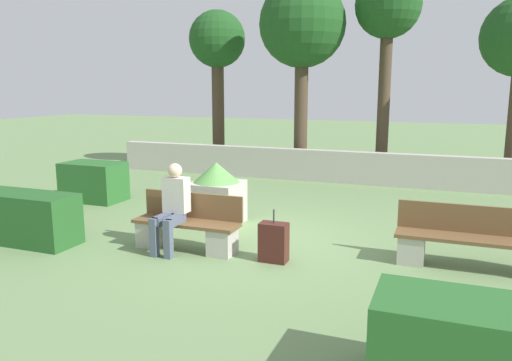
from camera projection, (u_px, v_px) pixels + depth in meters
ground_plane at (261, 241)px, 8.12m from camera, size 60.00×60.00×0.00m
perimeter_wall at (334, 167)px, 13.09m from camera, size 12.76×0.30×0.84m
bench_front at (187, 229)px, 7.68m from camera, size 1.68×0.48×0.85m
bench_left_side at (474, 245)px, 6.84m from camera, size 2.10×0.48×0.85m
person_seated_man at (172, 203)px, 7.53m from camera, size 0.38×0.63×1.34m
hedge_block_near_left at (24, 218)px, 8.01m from camera, size 1.83×0.68×0.81m
hedge_block_near_right at (474, 351)px, 3.98m from camera, size 1.59×0.81×0.80m
hedge_block_mid_left at (94, 182)px, 10.97m from camera, size 1.31×0.82×0.85m
planter_corner_left at (217, 194)px, 9.06m from camera, size 0.86×0.86×1.14m
suitcase at (274, 242)px, 7.14m from camera, size 0.40×0.24×0.77m
tree_leftmost at (217, 46)px, 15.04m from camera, size 1.70×1.70×4.75m
tree_center_left at (302, 27)px, 13.40m from camera, size 2.34×2.34×5.32m
tree_center_right at (388, 13)px, 12.98m from camera, size 1.72×1.72×5.43m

